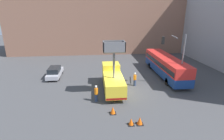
% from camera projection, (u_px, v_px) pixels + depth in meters
% --- Properties ---
extents(ground_plane, '(120.00, 120.00, 0.00)m').
position_uv_depth(ground_plane, '(123.00, 91.00, 21.06)').
color(ground_plane, '#424244').
extents(building_backdrop_far, '(44.00, 10.00, 12.42)m').
position_uv_depth(building_backdrop_far, '(107.00, 25.00, 42.10)').
color(building_backdrop_far, '#936651').
rests_on(building_backdrop_far, ground_plane).
extents(utility_truck, '(2.33, 7.18, 6.15)m').
position_uv_depth(utility_truck, '(113.00, 78.00, 21.15)').
color(utility_truck, yellow).
rests_on(utility_truck, ground_plane).
extents(city_bus, '(2.50, 11.91, 2.90)m').
position_uv_depth(city_bus, '(165.00, 64.00, 25.86)').
color(city_bus, navy).
rests_on(city_bus, ground_plane).
extents(traffic_light_pole, '(2.85, 2.59, 6.56)m').
position_uv_depth(traffic_light_pole, '(176.00, 52.00, 21.56)').
color(traffic_light_pole, slate).
rests_on(traffic_light_pole, ground_plane).
extents(road_worker_near_truck, '(0.38, 0.38, 1.82)m').
position_uv_depth(road_worker_near_truck, '(96.00, 93.00, 18.43)').
color(road_worker_near_truck, navy).
rests_on(road_worker_near_truck, ground_plane).
extents(road_worker_directing, '(0.38, 0.38, 1.79)m').
position_uv_depth(road_worker_directing, '(135.00, 79.00, 22.42)').
color(road_worker_directing, navy).
rests_on(road_worker_directing, ground_plane).
extents(traffic_cone_near_truck, '(0.60, 0.60, 0.69)m').
position_uv_depth(traffic_cone_near_truck, '(140.00, 121.00, 14.75)').
color(traffic_cone_near_truck, black).
rests_on(traffic_cone_near_truck, ground_plane).
extents(traffic_cone_mid_road, '(0.54, 0.54, 0.62)m').
position_uv_depth(traffic_cone_mid_road, '(131.00, 122.00, 14.68)').
color(traffic_cone_mid_road, black).
rests_on(traffic_cone_mid_road, ground_plane).
extents(traffic_cone_far_side, '(0.61, 0.61, 0.70)m').
position_uv_depth(traffic_cone_far_side, '(113.00, 110.00, 16.32)').
color(traffic_cone_far_side, black).
rests_on(traffic_cone_far_side, ground_plane).
extents(parked_car_curbside, '(1.71, 4.61, 1.51)m').
position_uv_depth(parked_car_curbside, '(55.00, 72.00, 25.51)').
color(parked_car_curbside, '#A8A8B2').
rests_on(parked_car_curbside, ground_plane).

